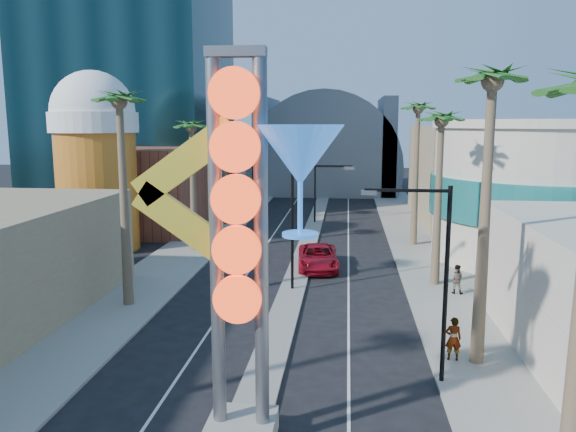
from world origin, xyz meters
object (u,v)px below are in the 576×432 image
object	(u,v)px
pedestrian_a	(453,339)
pedestrian_b	(456,279)
neon_sign	(265,224)
red_pickup	(318,257)

from	to	relation	value
pedestrian_a	pedestrian_b	xyz separation A→B (m)	(1.97, 9.94, -0.07)
neon_sign	pedestrian_b	bearing A→B (deg)	61.79
neon_sign	pedestrian_b	world-z (taller)	neon_sign
neon_sign	pedestrian_a	bearing A→B (deg)	44.76
red_pickup	pedestrian_b	xyz separation A→B (m)	(8.66, -5.52, 0.20)
pedestrian_a	pedestrian_b	size ratio (longest dim) A/B	1.08
neon_sign	pedestrian_b	distance (m)	20.35
red_pickup	neon_sign	bearing A→B (deg)	-95.99
red_pickup	pedestrian_a	distance (m)	16.85
red_pickup	pedestrian_a	bearing A→B (deg)	-71.36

